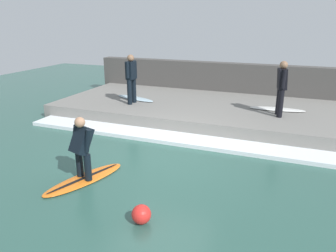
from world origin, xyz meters
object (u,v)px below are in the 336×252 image
Objects in this scene: surfer_waiting_far at (281,86)px; marker_buoy at (141,214)px; surfer_waiting_near at (131,76)px; surfboard_waiting_near at (135,98)px; surfboard_riding at (85,179)px; surfboard_waiting_far at (277,109)px; surfer_riding at (82,145)px.

surfer_waiting_far is 4.98× the size of marker_buoy.
marker_buoy is at bearing -151.28° from surfer_waiting_near.
surfer_waiting_near is at bearing -162.93° from surfboard_waiting_near.
surfer_waiting_near is (4.77, 1.32, 1.38)m from surfboard_riding.
surfboard_waiting_far is at bearing -31.62° from surfboard_riding.
surfer_waiting_near is at bearing 15.42° from surfboard_riding.
surfer_waiting_near reaches higher than surfboard_riding.
surfboard_waiting_near is (0.62, 0.19, -0.93)m from surfer_waiting_near.
surfboard_riding is 1.21× the size of surfer_waiting_near.
surfboard_waiting_far is (0.33, -5.03, 0.00)m from surfboard_waiting_near.
surfer_waiting_near is (4.77, 1.32, 0.60)m from surfer_riding.
surfer_riding reaches higher than surfboard_waiting_far.
surfer_waiting_near reaches higher than surfboard_waiting_near.
surfboard_waiting_far reaches higher than surfboard_riding.
surfboard_waiting_far is 5.33× the size of marker_buoy.
surfer_waiting_far is (-0.35, -5.12, 0.91)m from surfboard_waiting_near.
marker_buoy is (-6.34, -3.33, -0.32)m from surfboard_waiting_near.
surfboard_waiting_near and surfboard_waiting_far have the same top height.
marker_buoy is at bearing 163.34° from surfer_waiting_far.
surfboard_waiting_far is (0.69, 0.09, -0.91)m from surfer_waiting_far.
surfer_waiting_near is at bearing 28.72° from marker_buoy.
surfboard_riding is at bearing 62.46° from marker_buoy.
marker_buoy is at bearing -117.54° from surfer_riding.
surfer_waiting_near is at bearing 101.12° from surfboard_waiting_far.
surfer_waiting_far is at bearing -16.66° from marker_buoy.
surfboard_waiting_near is at bearing 17.07° from surfer_waiting_near.
surfer_waiting_far is at bearing -93.95° from surfboard_waiting_near.
marker_buoy reaches higher than surfboard_riding.
surfboard_waiting_near is 1.00× the size of surfboard_waiting_far.
surfer_waiting_far reaches higher than surfer_riding.
surfboard_waiting_near is 5.04m from surfboard_waiting_far.
surfer_waiting_far is at bearing -35.63° from surfer_riding.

